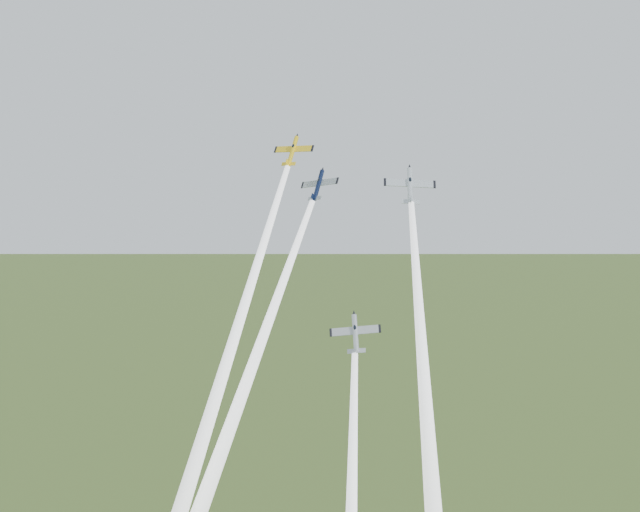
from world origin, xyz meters
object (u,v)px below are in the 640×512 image
Objects in this scene: plane_yellow at (293,151)px; plane_silver_low at (355,334)px; plane_navy at (318,185)px; plane_silver_right at (410,186)px.

plane_silver_low is at bearing -36.37° from plane_yellow.
plane_silver_right is at bearing 12.47° from plane_navy.
plane_yellow reaches higher than plane_silver_right.
plane_silver_right is 1.09× the size of plane_silver_low.
plane_yellow is 1.00× the size of plane_navy.
plane_silver_right is (20.41, -1.63, -5.71)m from plane_yellow.
plane_silver_low is (14.89, -15.34, -27.48)m from plane_yellow.
plane_silver_right is 26.31m from plane_silver_low.
plane_yellow is 34.81m from plane_silver_low.
plane_silver_right reaches higher than plane_navy.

